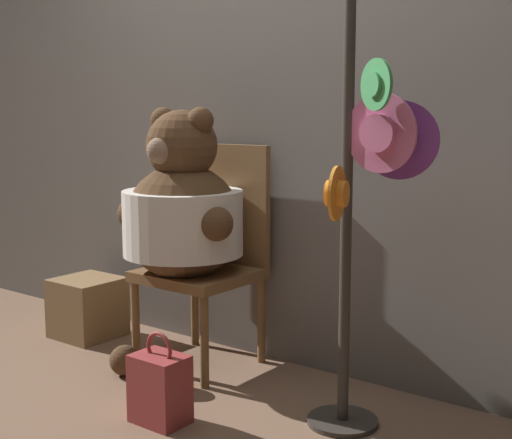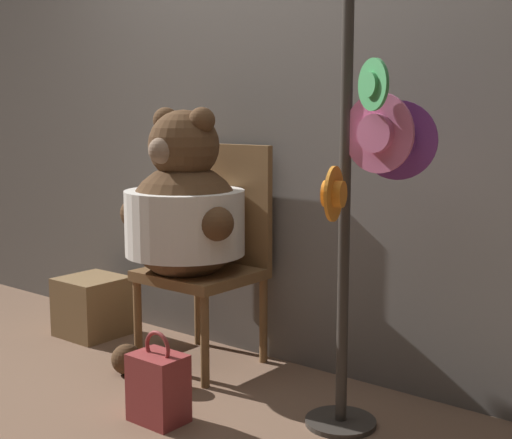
{
  "view_description": "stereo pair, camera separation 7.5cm",
  "coord_description": "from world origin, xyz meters",
  "px_view_note": "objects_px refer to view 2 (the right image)",
  "views": [
    {
      "loc": [
        1.99,
        -2.09,
        1.21
      ],
      "look_at": [
        0.18,
        0.27,
        0.77
      ],
      "focal_mm": 50.0,
      "sensor_mm": 36.0,
      "label": 1
    },
    {
      "loc": [
        2.05,
        -2.04,
        1.21
      ],
      "look_at": [
        0.18,
        0.27,
        0.77
      ],
      "focal_mm": 50.0,
      "sensor_mm": 36.0,
      "label": 2
    }
  ],
  "objects_px": {
    "hat_display_rack": "(362,207)",
    "handbag_on_ground": "(158,387)",
    "teddy_bear": "(184,215)",
    "chair": "(213,249)"
  },
  "relations": [
    {
      "from": "chair",
      "to": "handbag_on_ground",
      "type": "xyz_separation_m",
      "value": [
        0.32,
        -0.68,
        -0.41
      ]
    },
    {
      "from": "chair",
      "to": "handbag_on_ground",
      "type": "bearing_deg",
      "value": -64.98
    },
    {
      "from": "teddy_bear",
      "to": "hat_display_rack",
      "type": "height_order",
      "value": "hat_display_rack"
    },
    {
      "from": "chair",
      "to": "hat_display_rack",
      "type": "relative_size",
      "value": 0.65
    },
    {
      "from": "handbag_on_ground",
      "to": "teddy_bear",
      "type": "bearing_deg",
      "value": 124.27
    },
    {
      "from": "handbag_on_ground",
      "to": "hat_display_rack",
      "type": "bearing_deg",
      "value": 32.39
    },
    {
      "from": "chair",
      "to": "hat_display_rack",
      "type": "bearing_deg",
      "value": -14.91
    },
    {
      "from": "hat_display_rack",
      "to": "handbag_on_ground",
      "type": "distance_m",
      "value": 1.07
    },
    {
      "from": "teddy_bear",
      "to": "hat_display_rack",
      "type": "bearing_deg",
      "value": -4.99
    },
    {
      "from": "teddy_bear",
      "to": "hat_display_rack",
      "type": "relative_size",
      "value": 0.76
    }
  ]
}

